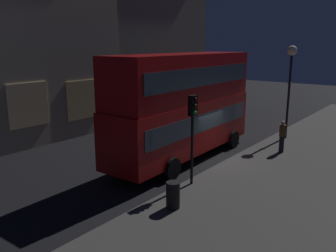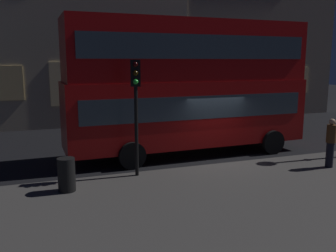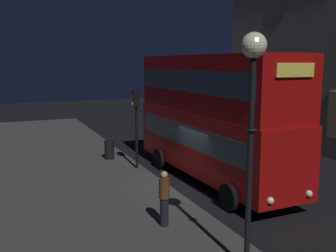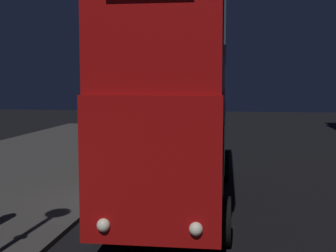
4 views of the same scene
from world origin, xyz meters
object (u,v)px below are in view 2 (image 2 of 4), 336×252
(double_decker_bus, at_px, (188,82))
(litter_bin, at_px, (67,175))
(traffic_light_near_kerb, at_px, (136,93))
(pedestrian, at_px, (331,142))

(double_decker_bus, distance_m, litter_bin, 6.58)
(litter_bin, bearing_deg, double_decker_bus, 31.83)
(traffic_light_near_kerb, height_order, litter_bin, traffic_light_near_kerb)
(double_decker_bus, relative_size, litter_bin, 10.25)
(pedestrian, bearing_deg, traffic_light_near_kerb, 17.22)
(traffic_light_near_kerb, bearing_deg, litter_bin, -147.64)
(traffic_light_near_kerb, distance_m, pedestrian, 7.19)
(double_decker_bus, xyz_separation_m, traffic_light_near_kerb, (-2.86, -2.49, -0.17))
(double_decker_bus, bearing_deg, pedestrian, -45.94)
(double_decker_bus, xyz_separation_m, litter_bin, (-5.19, -3.22, -2.43))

